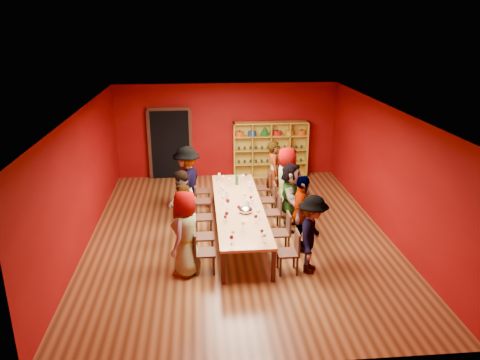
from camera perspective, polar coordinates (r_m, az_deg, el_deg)
name	(u,v)px	position (r m, az deg, el deg)	size (l,w,h in m)	color
room_shell	(239,175)	(10.72, -0.16, 0.62)	(7.10, 9.10, 3.04)	#552E16
tasting_table	(239,207)	(11.01, -0.15, -3.34)	(1.10, 4.50, 0.75)	#BF804F
doorway	(170,144)	(15.08, -8.49, 4.39)	(1.40, 0.17, 2.30)	black
shelving_unit	(270,147)	(15.14, 3.70, 4.08)	(2.40, 0.40, 1.80)	gold
chair_person_left_0	(201,250)	(9.54, -4.78, -8.48)	(0.42, 0.42, 0.89)	black
person_left_0	(186,233)	(9.37, -6.60, -6.46)	(0.86, 0.47, 1.75)	pink
chair_person_left_1	(201,234)	(10.20, -4.82, -6.57)	(0.42, 0.42, 0.89)	black
person_left_1	(182,221)	(10.07, -7.09, -4.98)	(0.60, 0.44, 1.63)	#5E7BC1
chair_person_left_2	(200,215)	(11.13, -4.88, -4.27)	(0.42, 0.42, 0.89)	black
person_left_2	(182,204)	(11.03, -7.14, -2.91)	(0.77, 0.42, 1.59)	#4F4F54
chair_person_left_3	(200,199)	(12.10, -4.92, -2.32)	(0.42, 0.42, 0.89)	black
person_left_3	(187,183)	(11.95, -6.46, -0.34)	(1.22, 0.51, 1.89)	pink
chair_person_left_4	(200,189)	(12.80, -4.95, -1.10)	(0.42, 0.42, 0.89)	black
person_left_4	(187,178)	(12.69, -6.50, 0.27)	(0.97, 0.44, 1.66)	#4E4D53
chair_person_right_0	(292,250)	(9.56, 6.32, -8.45)	(0.42, 0.42, 0.89)	black
person_right_0	(312,234)	(9.50, 8.79, -6.58)	(1.06, 0.44, 1.64)	#627FC9
chair_person_right_1	(284,230)	(10.38, 5.33, -6.11)	(0.42, 0.42, 0.89)	black
person_right_1	(302,214)	(10.30, 7.51, -4.12)	(1.02, 0.46, 1.74)	#141C37
chair_person_right_2	(275,210)	(11.40, 4.32, -3.68)	(0.42, 0.42, 0.89)	black
person_right_2	(291,196)	(11.33, 6.18, -1.98)	(1.57, 0.45, 1.69)	silver
chair_person_right_3	(270,198)	(12.16, 3.69, -2.17)	(0.42, 0.42, 0.89)	black
person_right_3	(287,182)	(12.09, 5.71, -0.22)	(0.90, 0.49, 1.84)	#525258
chair_person_right_4	(265,186)	(13.03, 3.07, -0.68)	(0.42, 0.42, 0.89)	black
person_right_4	(274,172)	(12.94, 4.19, 0.98)	(0.64, 0.47, 1.77)	#131834
wine_glass_0	(250,184)	(11.93, 1.21, -0.47)	(0.09, 0.09, 0.21)	silver
wine_glass_1	(243,176)	(12.48, 0.38, 0.44)	(0.09, 0.09, 0.22)	silver
wine_glass_2	(223,177)	(12.50, -2.08, 0.35)	(0.07, 0.07, 0.18)	silver
wine_glass_3	(233,232)	(9.34, -0.85, -6.40)	(0.07, 0.07, 0.18)	silver
wine_glass_4	(239,207)	(10.51, -0.16, -3.35)	(0.08, 0.08, 0.19)	silver
wine_glass_5	(223,197)	(11.03, -2.07, -2.12)	(0.09, 0.09, 0.22)	silver
wine_glass_6	(246,175)	(12.69, 0.74, 0.62)	(0.07, 0.07, 0.18)	silver
wine_glass_7	(219,175)	(12.63, -2.57, 0.63)	(0.08, 0.08, 0.21)	silver
wine_glass_8	(256,217)	(10.03, 1.92, -4.50)	(0.08, 0.08, 0.19)	silver
wine_glass_9	(231,238)	(9.10, -1.05, -7.04)	(0.08, 0.08, 0.19)	silver
wine_glass_10	(252,200)	(10.91, 1.53, -2.49)	(0.08, 0.08, 0.19)	silver
wine_glass_11	(262,231)	(9.40, 2.67, -6.27)	(0.07, 0.07, 0.18)	silver
wine_glass_12	(243,223)	(9.65, 0.38, -5.31)	(0.09, 0.09, 0.22)	silver
wine_glass_13	(245,195)	(11.18, 0.58, -1.80)	(0.09, 0.09, 0.22)	silver
wine_glass_14	(228,201)	(10.79, -1.49, -2.60)	(0.09, 0.09, 0.22)	silver
wine_glass_15	(221,187)	(11.78, -2.33, -0.87)	(0.07, 0.07, 0.18)	silver
wine_glass_16	(223,189)	(11.58, -2.07, -1.14)	(0.08, 0.08, 0.20)	silver
wine_glass_17	(258,212)	(10.22, 2.23, -3.89)	(0.09, 0.09, 0.22)	silver
wine_glass_18	(230,180)	(12.21, -1.28, 0.03)	(0.09, 0.09, 0.22)	silver
wine_glass_19	(251,198)	(11.07, 1.34, -2.16)	(0.08, 0.08, 0.19)	silver
wine_glass_20	(227,214)	(10.14, -1.64, -4.15)	(0.08, 0.08, 0.20)	silver
wine_glass_21	(264,235)	(9.17, 2.95, -6.77)	(0.09, 0.09, 0.21)	silver
wine_glass_22	(225,217)	(10.03, -1.81, -4.55)	(0.07, 0.07, 0.18)	silver
wine_glass_23	(250,187)	(11.79, 1.22, -0.81)	(0.07, 0.07, 0.19)	silver
spittoon_bowl	(246,210)	(10.54, 0.70, -3.65)	(0.31, 0.31, 0.17)	silver
carafe_a	(227,195)	(11.30, -1.55, -1.87)	(0.10, 0.10, 0.24)	silver
carafe_b	(247,206)	(10.64, 0.89, -3.16)	(0.11, 0.11, 0.27)	silver
wine_bottle	(237,180)	(12.29, -0.39, -0.03)	(0.09, 0.09, 0.32)	#14391A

